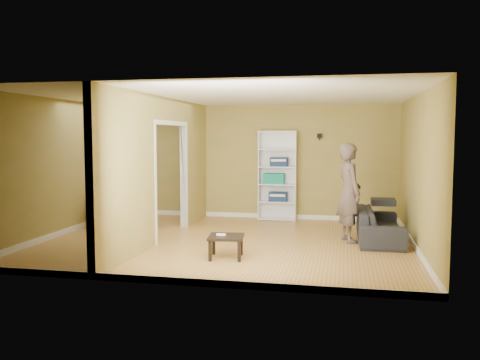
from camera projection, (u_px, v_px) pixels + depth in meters
name	position (u px, v px, depth m)	size (l,w,h in m)	color
room_shell	(227.00, 170.00, 9.04)	(6.50, 6.50, 6.50)	gold
partition	(163.00, 169.00, 9.28)	(0.22, 5.50, 2.60)	olive
wall_speaker	(319.00, 136.00, 11.31)	(0.10, 0.10, 0.10)	black
sofa	(380.00, 220.00, 9.22)	(0.85, 1.98, 0.75)	black
person	(349.00, 184.00, 9.06)	(0.59, 0.76, 2.08)	slate
bookshelf	(278.00, 175.00, 11.49)	(0.85, 0.37, 2.01)	white
paper_box_navy_a	(278.00, 197.00, 11.48)	(0.40, 0.26, 0.21)	navy
paper_box_teal	(274.00, 179.00, 11.47)	(0.46, 0.30, 0.23)	#0E895D
paper_box_navy_b	(279.00, 162.00, 11.41)	(0.39, 0.26, 0.20)	#162B4D
coffee_table	(226.00, 239.00, 7.88)	(0.53, 0.53, 0.35)	black
game_controller	(221.00, 234.00, 7.90)	(0.14, 0.04, 0.03)	white
dining_table	(124.00, 197.00, 10.61)	(1.12, 0.75, 0.70)	tan
chair_left	(91.00, 201.00, 10.84)	(0.46, 0.46, 1.01)	tan
chair_near	(113.00, 205.00, 10.05)	(0.48, 0.48, 1.06)	#D3B475
chair_far	(140.00, 202.00, 11.22)	(0.40, 0.40, 0.88)	tan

